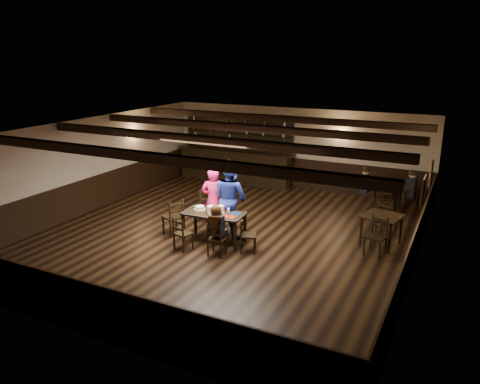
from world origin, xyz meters
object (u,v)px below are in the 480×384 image
at_px(dining_table, 214,216).
at_px(chair_near_left, 181,232).
at_px(woman_pink, 213,201).
at_px(bar_counter, 236,161).
at_px(cake, 200,208).
at_px(chair_near_right, 216,237).
at_px(man_blue, 230,198).

bearing_deg(dining_table, chair_near_left, -119.90).
relative_size(woman_pink, bar_counter, 0.40).
relative_size(woman_pink, cake, 6.14).
relative_size(chair_near_right, man_blue, 0.40).
xyz_separation_m(dining_table, woman_pink, (-0.32, 0.54, 0.20)).
relative_size(chair_near_right, bar_counter, 0.18).
xyz_separation_m(dining_table, man_blue, (0.13, 0.61, 0.31)).
bearing_deg(cake, chair_near_left, -90.59).
bearing_deg(chair_near_right, bar_counter, 112.81).
distance_m(cake, bar_counter, 5.48).
relative_size(chair_near_left, cake, 2.82).
xyz_separation_m(chair_near_right, man_blue, (-0.31, 1.34, 0.51)).
relative_size(cake, bar_counter, 0.06).
bearing_deg(cake, dining_table, -7.92).
xyz_separation_m(cake, bar_counter, (-1.65, 5.23, -0.07)).
height_order(chair_near_right, bar_counter, bar_counter).
xyz_separation_m(chair_near_left, chair_near_right, (0.90, 0.05, -0.00)).
height_order(dining_table, man_blue, man_blue).
bearing_deg(bar_counter, cake, -72.53).
height_order(chair_near_right, man_blue, man_blue).
bearing_deg(bar_counter, chair_near_left, -74.91).
bearing_deg(chair_near_left, woman_pink, 84.52).
height_order(dining_table, cake, cake).
xyz_separation_m(chair_near_left, man_blue, (0.58, 1.39, 0.51)).
height_order(dining_table, bar_counter, bar_counter).
distance_m(dining_table, chair_near_left, 0.92).
bearing_deg(dining_table, bar_counter, 111.52).
distance_m(woman_pink, cake, 0.50).
bearing_deg(dining_table, cake, 172.08).
distance_m(dining_table, cake, 0.46).
bearing_deg(bar_counter, dining_table, -68.48).
bearing_deg(man_blue, dining_table, 96.88).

